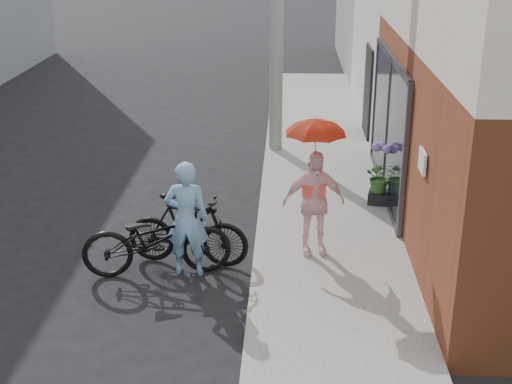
# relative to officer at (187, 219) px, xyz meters

# --- Properties ---
(ground) EXTENTS (80.00, 80.00, 0.00)m
(ground) POSITION_rel_officer_xyz_m (0.05, -0.35, -0.86)
(ground) COLOR black
(ground) RESTS_ON ground
(sidewalk) EXTENTS (2.20, 24.00, 0.12)m
(sidewalk) POSITION_rel_officer_xyz_m (2.15, 1.65, -0.80)
(sidewalk) COLOR gray
(sidewalk) RESTS_ON ground
(curb) EXTENTS (0.12, 24.00, 0.12)m
(curb) POSITION_rel_officer_xyz_m (0.99, 1.65, -0.80)
(curb) COLOR #9E9E99
(curb) RESTS_ON ground
(officer) EXTENTS (0.64, 0.43, 1.72)m
(officer) POSITION_rel_officer_xyz_m (0.00, 0.00, 0.00)
(officer) COLOR #78AED6
(officer) RESTS_ON ground
(bike_left) EXTENTS (2.22, 1.10, 1.12)m
(bike_left) POSITION_rel_officer_xyz_m (-0.44, -0.05, -0.30)
(bike_left) COLOR black
(bike_left) RESTS_ON ground
(bike_right) EXTENTS (1.88, 0.77, 1.10)m
(bike_right) POSITION_rel_officer_xyz_m (-0.04, 0.30, -0.31)
(bike_right) COLOR black
(bike_right) RESTS_ON ground
(kimono_woman) EXTENTS (0.99, 0.55, 1.60)m
(kimono_woman) POSITION_rel_officer_xyz_m (1.81, 0.54, 0.06)
(kimono_woman) COLOR #FFD5DF
(kimono_woman) RESTS_ON sidewalk
(parasol) EXTENTS (0.86, 0.86, 0.75)m
(parasol) POSITION_rel_officer_xyz_m (1.81, 0.54, 1.23)
(parasol) COLOR red
(parasol) RESTS_ON kimono_woman
(planter) EXTENTS (0.44, 0.44, 0.20)m
(planter) POSITION_rel_officer_xyz_m (3.05, 2.58, -0.64)
(planter) COLOR black
(planter) RESTS_ON sidewalk
(potted_plant) EXTENTS (0.52, 0.45, 0.58)m
(potted_plant) POSITION_rel_officer_xyz_m (3.05, 2.58, -0.25)
(potted_plant) COLOR #346327
(potted_plant) RESTS_ON planter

